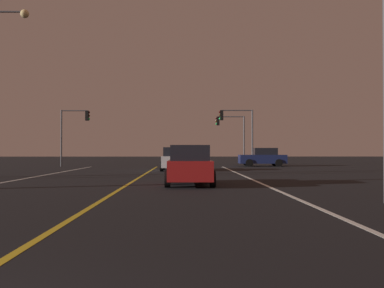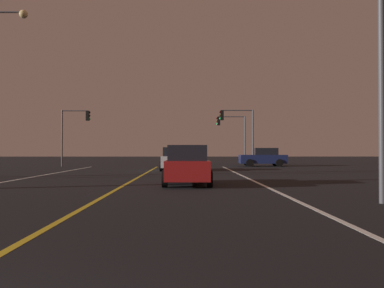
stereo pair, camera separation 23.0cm
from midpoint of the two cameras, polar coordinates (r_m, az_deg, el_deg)
The scene contains 9 objects.
lane_edge_right at distance 18.19m, azimuth 9.96°, elevation -5.48°, with size 0.16×42.73×0.01m, color silver.
lane_center_divider at distance 18.06m, azimuth -8.82°, elevation -5.52°, with size 0.16×42.73×0.01m, color gold.
car_ahead_far at distance 32.05m, azimuth -2.08°, elevation -2.00°, with size 2.02×4.30×1.70m.
car_lead_same_lane at distance 18.72m, azimuth -0.27°, elevation -2.85°, with size 2.02×4.30×1.70m.
car_crossing_side at distance 41.07m, azimuth 9.47°, elevation -1.73°, with size 4.30×2.02×1.70m.
traffic_light_near_right at distance 40.02m, azimuth 5.99°, elevation 2.59°, with size 3.14×0.36×5.18m.
traffic_light_near_left at distance 40.98m, azimuth -14.78°, elevation 2.45°, with size 2.64×0.36×5.13m.
traffic_light_far_right at distance 45.48m, azimuth 5.23°, elevation 2.04°, with size 3.04×0.36×5.02m.
street_lamp_right_near at distance 13.50m, azimuth 21.98°, elevation 12.35°, with size 2.08×0.44×7.05m.
Camera 2 is at (2.67, -2.45, 1.49)m, focal length 40.83 mm.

